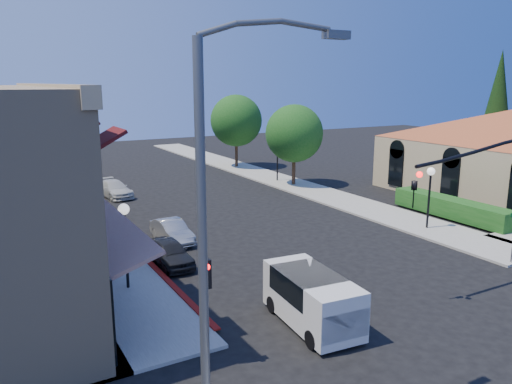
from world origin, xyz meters
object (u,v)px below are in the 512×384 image
street_tree_a (294,133)px  parked_car_a (169,252)px  cobra_streetlight (218,229)px  lamppost_right_far (277,149)px  conifer_far (498,103)px  white_van (313,297)px  secondary_signal (205,293)px  lamppost_right_near (430,182)px  lamppost_left_near (125,225)px  parked_car_d (79,177)px  parked_car_c (114,189)px  signal_mast_arm (512,183)px  street_tree_b (236,121)px  lamppost_left_far (65,170)px  parked_car_b (172,231)px

street_tree_a → parked_car_a: 19.53m
cobra_streetlight → lamppost_right_far: size_ratio=2.61×
conifer_far → white_van: 36.03m
secondary_signal → lamppost_right_near: lamppost_right_near is taller
secondary_signal → conifer_far: bearing=24.7°
lamppost_right_near → lamppost_left_near: bearing=180.0°
secondary_signal → parked_car_a: bearing=77.2°
lamppost_left_near → parked_car_d: 22.93m
parked_car_c → signal_mast_arm: bearing=-73.6°
conifer_far → parked_car_d: 36.93m
white_van → parked_car_a: (-2.26, 7.91, -0.45)m
parked_car_a → street_tree_b: bearing=55.3°
signal_mast_arm → lamppost_left_far: bearing=125.0°
street_tree_a → parked_car_b: size_ratio=1.84×
parked_car_d → parked_car_b: bearing=-77.6°
white_van → parked_car_a: bearing=105.9°
cobra_streetlight → signal_mast_arm: bearing=13.1°
lamppost_left_far → cobra_streetlight: bearing=-91.5°
white_van → secondary_signal: bearing=-172.5°
signal_mast_arm → parked_car_d: signal_mast_arm is taller
street_tree_a → cobra_streetlight: 29.99m
lamppost_right_near → white_van: 13.82m
lamppost_right_far → parked_car_c: 13.51m
secondary_signal → lamppost_right_far: size_ratio=0.93×
parked_car_b → parked_car_c: parked_car_c is taller
lamppost_right_near → parked_car_a: lamppost_right_near is taller
secondary_signal → lamppost_left_near: (-0.50, 6.59, 0.42)m
white_van → parked_car_b: bearing=95.1°
white_van → parked_car_b: size_ratio=1.20×
secondary_signal → lamppost_left_far: (-0.50, 20.59, 0.42)m
parked_car_d → parked_car_a: bearing=-81.8°
signal_mast_arm → parked_car_b: (-10.66, 11.50, -3.51)m
lamppost_right_far → parked_car_d: 16.30m
lamppost_right_far → white_van: (-12.32, -22.04, -1.69)m
street_tree_a → secondary_signal: size_ratio=1.95×
lamppost_right_near → lamppost_right_far: size_ratio=1.00×
parked_car_b → parked_car_c: bearing=88.0°
lamppost_left_near → lamppost_right_far: size_ratio=1.00×
signal_mast_arm → lamppost_left_near: signal_mast_arm is taller
cobra_streetlight → parked_car_d: (2.95, 32.72, -4.62)m
street_tree_b → lamppost_left_far: 20.06m
street_tree_a → signal_mast_arm: 20.71m
signal_mast_arm → white_van: 10.15m
street_tree_a → white_van: size_ratio=1.54×
parked_car_c → lamppost_left_near: bearing=-110.3°
street_tree_a → parked_car_c: street_tree_a is taller
lamppost_right_near → lamppost_right_far: 16.00m
parked_car_c → parked_car_d: 5.89m
lamppost_left_near → parked_car_c: (3.70, 17.00, -2.15)m
parked_car_d → signal_mast_arm: bearing=-59.7°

